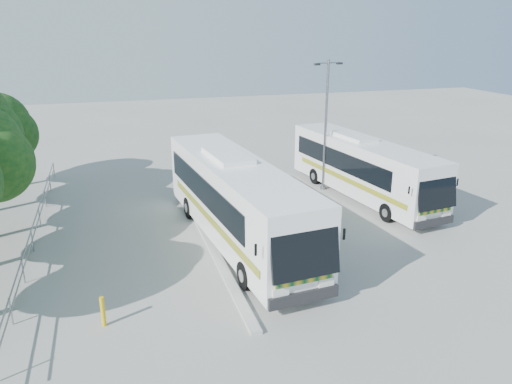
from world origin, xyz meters
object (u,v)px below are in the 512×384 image
object	(u,v)px
coach_main	(237,200)
coach_adjacent	(363,167)
lamppost	(326,120)
bollard	(103,312)

from	to	relation	value
coach_main	coach_adjacent	size ratio (longest dim) A/B	1.12
coach_adjacent	lamppost	world-z (taller)	lamppost
coach_main	coach_adjacent	xyz separation A→B (m)	(8.60, 4.06, -0.23)
coach_main	bollard	world-z (taller)	coach_main
coach_adjacent	lamppost	xyz separation A→B (m)	(-1.55, 1.94, 2.46)
coach_main	coach_adjacent	world-z (taller)	coach_main
coach_main	bollard	size ratio (longest dim) A/B	12.70
lamppost	coach_adjacent	bearing A→B (deg)	-62.17
lamppost	bollard	distance (m)	17.79
coach_adjacent	lamppost	size ratio (longest dim) A/B	1.58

